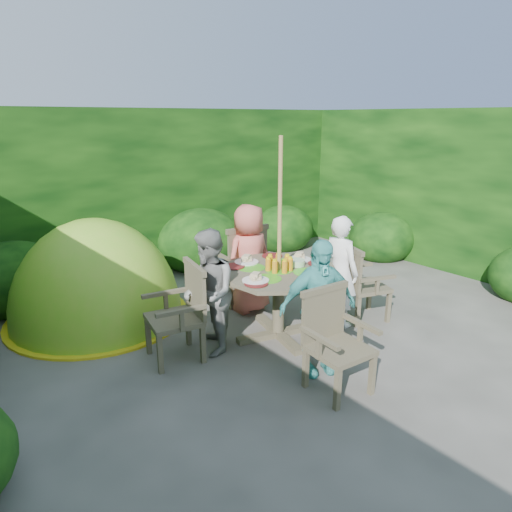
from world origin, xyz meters
TOP-DOWN VIEW (x-y plane):
  - ground at (0.00, 0.00)m, footprint 60.00×60.00m
  - hedge_enclosure at (0.00, 1.33)m, footprint 9.00×9.00m
  - patio_table at (-0.06, 0.64)m, footprint 1.64×1.64m
  - parasol_pole at (-0.06, 0.64)m, footprint 0.05×0.05m
  - garden_chair_right at (1.01, 0.39)m, footprint 0.63×0.67m
  - garden_chair_left at (-1.13, 0.91)m, footprint 0.60×0.65m
  - garden_chair_back at (0.21, 1.70)m, footprint 0.67×0.61m
  - garden_chair_front at (-0.34, -0.42)m, footprint 0.58×0.52m
  - child_right at (0.71, 0.45)m, footprint 0.35×0.50m
  - child_left at (-0.84, 0.83)m, footprint 0.71×0.78m
  - child_back at (0.13, 1.42)m, footprint 0.68×0.45m
  - child_front at (-0.25, -0.13)m, footprint 0.84×0.56m
  - dome_tent at (-1.47, 2.39)m, footprint 2.16×2.16m

SIDE VIEW (x-z plane):
  - ground at x=0.00m, z-range 0.00..0.00m
  - dome_tent at x=-1.47m, z-range -1.24..1.24m
  - garden_chair_front at x=-0.34m, z-range 0.03..0.93m
  - garden_chair_right at x=1.01m, z-range 0.03..0.93m
  - garden_chair_left at x=-1.13m, z-range 0.03..0.97m
  - garden_chair_back at x=0.21m, z-range 0.03..1.06m
  - child_left at x=-0.84m, z-range 0.00..1.31m
  - child_right at x=0.71m, z-range 0.00..1.32m
  - child_front at x=-0.25m, z-range 0.00..1.32m
  - patio_table at x=-0.06m, z-range 0.19..1.14m
  - child_back at x=0.13m, z-range 0.00..1.37m
  - parasol_pole at x=-0.06m, z-range 0.00..2.20m
  - hedge_enclosure at x=0.00m, z-range 0.00..2.50m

